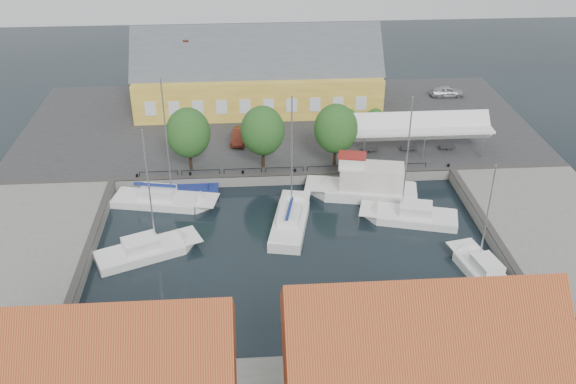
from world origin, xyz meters
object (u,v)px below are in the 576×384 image
Objects in this scene: car_red at (240,136)px; launch_nw at (193,192)px; warehouse at (253,78)px; tent_canopy at (421,127)px; car_silver at (447,91)px; center_sailboat at (290,223)px; launch_sw at (128,349)px; east_boat_c at (483,273)px; trawler at (366,187)px; west_boat_c at (146,252)px; west_boat_a at (163,201)px; east_boat_a at (411,218)px.

launch_nw is at bearing -108.92° from car_red.
warehouse is 2.04× the size of tent_canopy.
warehouse reaches higher than car_silver.
car_red is at bearing 105.26° from center_sailboat.
center_sailboat reaches higher than launch_sw.
east_boat_c reaches higher than launch_nw.
trawler is 20.82m from west_boat_c.
east_boat_c is 1.72× the size of launch_sw.
warehouse reaches higher than launch_sw.
center_sailboat reaches higher than launch_nw.
east_boat_c reaches higher than launch_sw.
west_boat_c is at bearing -149.38° from tent_canopy.
launch_sw is at bearing -91.12° from west_boat_a.
car_red is 0.42× the size of east_boat_c.
east_boat_a is at bearing 113.28° from east_boat_c.
center_sailboat reaches higher than warehouse.
car_silver is at bearing 51.22° from launch_sw.
east_boat_a is at bearing -11.16° from west_boat_a.
launch_sw reaches higher than launch_nw.
center_sailboat is 12.29m from west_boat_c.
east_boat_a is 9.06m from east_boat_c.
east_boat_c is 0.78× the size of west_boat_a.
tent_canopy is at bearing 30.62° from west_boat_c.
east_boat_c is at bearing 169.23° from car_silver.
trawler is 26.91m from launch_sw.
west_boat_c is (-19.14, -8.15, -0.76)m from trawler.
trawler is at bearing 45.04° from launch_sw.
launch_sw is at bearing -166.36° from east_boat_c.
east_boat_a reaches higher than warehouse.
west_boat_c is 2.00× the size of launch_sw.
west_boat_a reaches higher than warehouse.
car_silver is 52.76m from launch_sw.
west_boat_a is at bearing -145.52° from launch_nw.
tent_canopy reaches higher than car_red.
east_boat_c is 27.02m from launch_nw.
east_boat_a is at bearing -106.61° from tent_canopy.
launch_nw is at bearing 125.05° from car_silver.
center_sailboat is 1.15× the size of trawler.
tent_canopy is 1.11× the size of west_boat_a.
west_boat_a reaches higher than center_sailboat.
tent_canopy is 30.25m from west_boat_c.
west_boat_a is 2.22× the size of launch_sw.
trawler is (-14.03, -22.08, -0.67)m from car_silver.
tent_canopy is at bearing 90.35° from east_boat_c.
east_boat_a is 22.32m from west_boat_a.
center_sailboat is 1.07× the size of west_boat_c.
trawler reaches higher than tent_canopy.
car_red is 21.21m from east_boat_a.
car_silver is 0.88× the size of launch_nw.
west_boat_a is (-11.31, 4.66, -0.09)m from center_sailboat.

